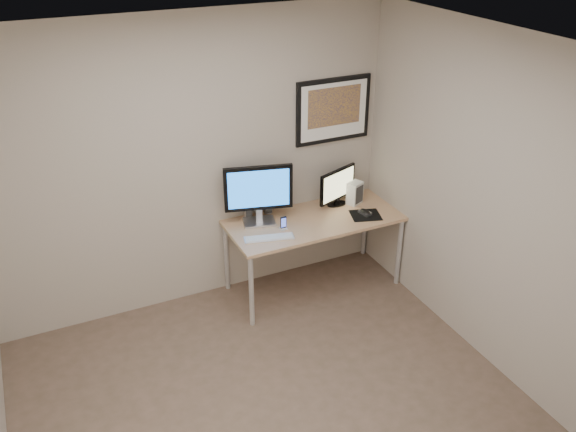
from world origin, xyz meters
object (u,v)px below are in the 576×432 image
fan_unit (355,193)px  speaker_right (268,203)px  desk (314,225)px  phone_dock (283,223)px  speaker_left (248,208)px  keyboard (269,238)px  framed_art (333,110)px  monitor_large (259,192)px  monitor_tv (337,186)px

fan_unit → speaker_right: bearing=143.7°
desk → phone_dock: bearing=-170.9°
speaker_left → keyboard: 0.46m
framed_art → keyboard: framed_art is taller
desk → monitor_large: (-0.48, 0.15, 0.37)m
desk → fan_unit: fan_unit is taller
monitor_large → speaker_right: monitor_large is taller
framed_art → speaker_left: 1.19m
monitor_tv → speaker_left: 0.88m
phone_dock → desk: bearing=7.0°
desk → framed_art: bearing=43.5°
framed_art → monitor_large: (-0.83, -0.19, -0.58)m
monitor_tv → framed_art: bearing=63.4°
monitor_tv → speaker_left: bearing=150.8°
desk → framed_art: size_ratio=2.13×
framed_art → keyboard: bearing=-150.9°
desk → speaker_left: size_ratio=8.44×
speaker_left → speaker_right: 0.20m
phone_dock → fan_unit: bearing=10.0°
desk → speaker_right: 0.47m
framed_art → monitor_large: 1.04m
monitor_large → keyboard: monitor_large is taller
monitor_large → fan_unit: 1.01m
speaker_left → phone_dock: speaker_left is taller
monitor_tv → speaker_right: 0.68m
framed_art → speaker_right: 1.04m
monitor_large → phone_dock: (0.15, -0.20, -0.25)m
framed_art → fan_unit: framed_art is taller
framed_art → keyboard: 1.33m
phone_dock → fan_unit: size_ratio=0.57×
desk → framed_art: framed_art is taller
speaker_left → framed_art: bearing=8.6°
desk → keyboard: size_ratio=3.70×
speaker_right → fan_unit: (0.83, -0.18, 0.01)m
monitor_large → speaker_left: bearing=120.8°
desk → framed_art: 1.07m
framed_art → speaker_right: size_ratio=3.86×
monitor_tv → phone_dock: size_ratio=3.57×
monitor_large → phone_dock: size_ratio=4.79×
monitor_tv → speaker_right: size_ratio=2.31×
desk → monitor_tv: size_ratio=3.57×
desk → phone_dock: size_ratio=12.75×
speaker_right → monitor_large: bearing=-124.0°
speaker_left → fan_unit: size_ratio=0.87×
monitor_tv → fan_unit: monitor_tv is taller
keyboard → monitor_large: bearing=98.1°
framed_art → monitor_tv: framed_art is taller
keyboard → speaker_right: bearing=81.5°
fan_unit → monitor_tv: bearing=141.6°
desk → keyboard: (-0.52, -0.15, 0.07)m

